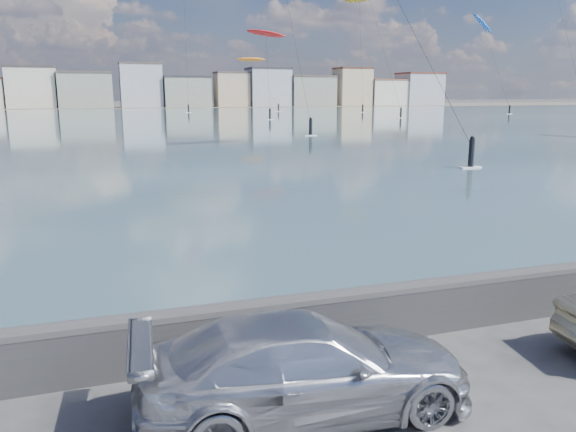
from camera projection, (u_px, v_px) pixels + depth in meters
The scene contains 9 objects.
bay_water at pixel (115, 121), 92.21m from camera, with size 500.00×177.00×0.00m, color #2D4A54.
far_shore_strip at pixel (106, 107), 192.81m from camera, with size 500.00×60.00×0.00m, color #4C473D.
seawall at pixel (257, 326), 9.74m from camera, with size 400.00×0.36×1.08m.
far_buildings at pixel (110, 88), 178.94m from camera, with size 240.79×13.26×14.60m.
car_silver at pixel (306, 366), 8.05m from camera, with size 1.99×4.88×1.42m, color #B7B8BF.
kitesurfer_1 at pixel (360, 2), 138.93m from camera, with size 7.86×14.58×28.39m.
kitesurfer_3 at pixel (266, 35), 109.13m from camera, with size 8.43×18.44×17.21m.
kitesurfer_12 at pixel (251, 60), 148.02m from camera, with size 8.17×14.78×13.88m.
kitesurfer_14 at pixel (483, 25), 130.60m from camera, with size 7.90×14.59×23.04m.
Camera 1 is at (-2.35, -6.12, 4.54)m, focal length 35.00 mm.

